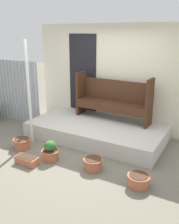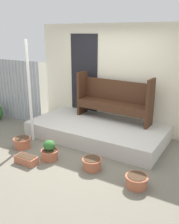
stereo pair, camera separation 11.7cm
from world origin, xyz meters
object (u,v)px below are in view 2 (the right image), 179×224
(bench, at_px, (114,98))
(planter_box_rect, at_px, (26,160))
(flower_pot_left, at_px, (22,142))
(flower_pot_middle, at_px, (50,151))
(flower_pot_far_right, at_px, (137,181))
(support_post, at_px, (30,93))
(flower_pot_right, at_px, (92,163))

(bench, bearing_deg, planter_box_rect, -105.93)
(flower_pot_left, relative_size, flower_pot_middle, 0.96)
(flower_pot_middle, distance_m, planter_box_rect, 0.47)
(planter_box_rect, bearing_deg, bench, 71.70)
(flower_pot_left, relative_size, flower_pot_far_right, 1.00)
(flower_pot_left, bearing_deg, flower_pot_far_right, -2.24)
(bench, bearing_deg, support_post, -132.72)
(support_post, bearing_deg, flower_pot_right, -12.71)
(planter_box_rect, bearing_deg, flower_pot_left, 140.81)
(support_post, height_order, flower_pot_far_right, support_post)
(support_post, xyz_separation_m, flower_pot_left, (0.08, -0.42, -1.00))
(bench, bearing_deg, flower_pot_right, -74.05)
(bench, bearing_deg, flower_pot_far_right, -52.71)
(planter_box_rect, bearing_deg, flower_pot_far_right, 9.65)
(flower_pot_left, xyz_separation_m, planter_box_rect, (0.56, -0.46, -0.05))
(planter_box_rect, bearing_deg, flower_pot_middle, 51.00)
(planter_box_rect, bearing_deg, flower_pot_right, 21.32)
(flower_pot_left, distance_m, flower_pot_right, 1.74)
(flower_pot_left, bearing_deg, bench, 54.04)
(bench, height_order, flower_pot_right, bench)
(support_post, distance_m, flower_pot_far_right, 2.95)
(flower_pot_left, height_order, flower_pot_far_right, flower_pot_left)
(bench, xyz_separation_m, planter_box_rect, (-0.75, -2.26, -0.81))
(support_post, xyz_separation_m, flower_pot_right, (1.83, -0.41, -1.01))
(flower_pot_middle, height_order, flower_pot_far_right, flower_pot_middle)
(support_post, xyz_separation_m, flower_pot_middle, (0.93, -0.52, -0.95))
(bench, height_order, flower_pot_middle, bench)
(bench, distance_m, flower_pot_middle, 2.09)
(flower_pot_middle, height_order, flower_pot_right, flower_pot_middle)
(bench, relative_size, flower_pot_far_right, 4.96)
(support_post, xyz_separation_m, planter_box_rect, (0.64, -0.87, -1.05))
(flower_pot_far_right, bearing_deg, flower_pot_right, 173.14)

